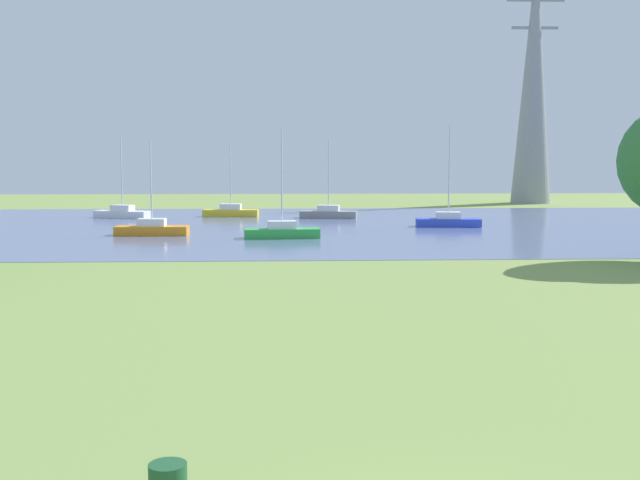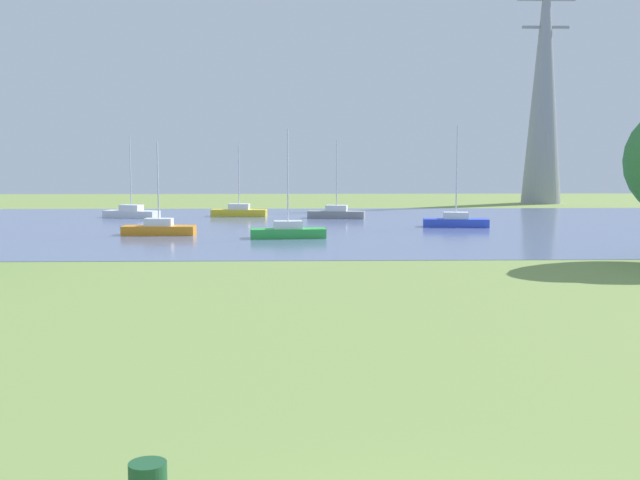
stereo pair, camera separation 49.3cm
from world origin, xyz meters
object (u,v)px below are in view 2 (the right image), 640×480
at_px(sailboat_orange, 159,228).
at_px(sailboat_gray, 336,213).
at_px(sailboat_blue, 456,221).
at_px(sailboat_white, 131,212).
at_px(sailboat_yellow, 239,211).
at_px(sailboat_green, 288,231).
at_px(electricity_pylon, 544,77).

bearing_deg(sailboat_orange, sailboat_gray, 48.16).
bearing_deg(sailboat_blue, sailboat_gray, 134.50).
relative_size(sailboat_white, sailboat_blue, 0.93).
bearing_deg(sailboat_orange, sailboat_yellow, 75.81).
bearing_deg(sailboat_orange, sailboat_green, -14.76).
distance_m(sailboat_blue, electricity_pylon, 36.40).
distance_m(sailboat_green, sailboat_orange, 8.97).
bearing_deg(electricity_pylon, sailboat_orange, -136.02).
height_order(sailboat_white, sailboat_green, sailboat_white).
bearing_deg(electricity_pylon, sailboat_green, -126.62).
distance_m(sailboat_white, electricity_pylon, 48.28).
bearing_deg(sailboat_yellow, sailboat_orange, -104.19).
distance_m(sailboat_green, electricity_pylon, 48.84).
bearing_deg(sailboat_yellow, sailboat_blue, -32.86).
bearing_deg(sailboat_blue, sailboat_white, 159.62).
height_order(sailboat_yellow, sailboat_orange, sailboat_yellow).
distance_m(sailboat_green, sailboat_blue, 14.58).
height_order(sailboat_white, sailboat_gray, sailboat_white).
distance_m(sailboat_white, sailboat_gray, 17.61).
bearing_deg(sailboat_green, sailboat_orange, 165.24).
xyz_separation_m(sailboat_orange, sailboat_gray, (12.57, 14.04, 0.00)).
height_order(sailboat_yellow, sailboat_gray, sailboat_gray).
relative_size(sailboat_green, sailboat_blue, 0.93).
xyz_separation_m(sailboat_gray, electricity_pylon, (24.08, 21.33, 13.57)).
bearing_deg(sailboat_orange, electricity_pylon, 43.98).
xyz_separation_m(sailboat_green, electricity_pylon, (27.99, 37.66, 13.57)).
distance_m(sailboat_white, sailboat_green, 22.11).
xyz_separation_m(sailboat_yellow, sailboat_green, (4.54, -18.63, 0.01)).
bearing_deg(sailboat_gray, sailboat_green, -103.44).
xyz_separation_m(sailboat_green, sailboat_gray, (3.90, 16.33, -0.00)).
xyz_separation_m(sailboat_yellow, electricity_pylon, (32.53, 19.03, 13.57)).
height_order(sailboat_orange, electricity_pylon, electricity_pylon).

